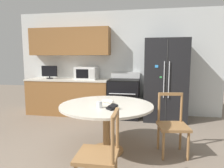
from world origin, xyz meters
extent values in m
plane|color=gray|center=(0.00, 0.00, 0.00)|extent=(14.00, 14.00, 0.00)
cube|color=silver|center=(0.00, 2.65, 1.30)|extent=(5.20, 0.10, 2.60)
cube|color=#936033|center=(-1.16, 2.43, 1.84)|extent=(2.07, 0.34, 0.68)
cube|color=#936033|center=(-1.16, 2.29, 0.43)|extent=(2.07, 0.62, 0.86)
cube|color=beige|center=(-1.16, 2.29, 0.88)|extent=(2.10, 0.64, 0.03)
cube|color=black|center=(1.21, 2.23, 0.93)|extent=(0.94, 0.70, 1.85)
cube|color=#333333|center=(1.21, 1.88, 0.93)|extent=(0.01, 0.01, 1.78)
cylinder|color=silver|center=(1.16, 1.86, 0.97)|extent=(0.02, 0.02, 0.78)
cylinder|color=silver|center=(1.26, 1.86, 0.97)|extent=(0.02, 0.02, 0.78)
cube|color=#3FB259|center=(1.09, 1.87, 1.03)|extent=(0.05, 0.01, 0.04)
cube|color=#338CD8|center=(0.99, 1.87, 1.25)|extent=(0.07, 0.02, 0.05)
cube|color=black|center=(1.48, 1.87, 0.69)|extent=(0.06, 0.02, 0.05)
cube|color=black|center=(0.26, 2.26, 0.45)|extent=(0.73, 0.64, 0.90)
cube|color=black|center=(0.26, 1.94, 0.36)|extent=(0.52, 0.01, 0.40)
cylinder|color=silver|center=(0.26, 1.91, 0.63)|extent=(0.59, 0.02, 0.02)
cube|color=black|center=(0.26, 2.26, 0.91)|extent=(0.73, 0.64, 0.02)
cube|color=white|center=(0.26, 2.55, 1.00)|extent=(0.73, 0.06, 0.16)
cube|color=white|center=(-0.69, 2.32, 1.05)|extent=(0.53, 0.39, 0.31)
cube|color=black|center=(-0.74, 2.12, 1.05)|extent=(0.31, 0.01, 0.22)
cube|color=silver|center=(-0.50, 2.12, 1.05)|extent=(0.11, 0.01, 0.22)
cylinder|color=black|center=(-1.69, 2.31, 0.91)|extent=(0.16, 0.16, 0.02)
cylinder|color=black|center=(-1.69, 2.31, 0.94)|extent=(0.03, 0.03, 0.04)
cube|color=black|center=(-1.69, 2.31, 1.10)|extent=(0.41, 0.05, 0.27)
cylinder|color=beige|center=(0.21, 0.41, 0.72)|extent=(1.40, 1.40, 0.03)
cylinder|color=#9E7042|center=(0.21, 0.41, 0.37)|extent=(0.11, 0.11, 0.68)
cylinder|color=#9E7042|center=(0.21, 0.41, 0.01)|extent=(0.52, 0.52, 0.03)
cube|color=#9E7042|center=(0.32, -0.57, 0.43)|extent=(0.43, 0.43, 0.04)
cylinder|color=#9E7042|center=(0.14, -0.41, 0.21)|extent=(0.04, 0.04, 0.41)
cylinder|color=#9E7042|center=(0.48, -0.40, 0.21)|extent=(0.04, 0.04, 0.41)
cylinder|color=#9E7042|center=(0.51, -0.74, 0.68)|extent=(0.04, 0.04, 0.45)
cylinder|color=#9E7042|center=(0.50, -0.40, 0.68)|extent=(0.04, 0.04, 0.45)
cube|color=#9E7042|center=(0.50, -0.57, 0.88)|extent=(0.04, 0.35, 0.04)
cube|color=#9E7042|center=(1.20, 0.47, 0.43)|extent=(0.48, 0.48, 0.04)
cylinder|color=#9E7042|center=(1.39, 0.33, 0.21)|extent=(0.04, 0.04, 0.41)
cylinder|color=#9E7042|center=(1.05, 0.28, 0.21)|extent=(0.04, 0.04, 0.41)
cylinder|color=#9E7042|center=(1.34, 0.67, 0.21)|extent=(0.04, 0.04, 0.41)
cylinder|color=#9E7042|center=(1.00, 0.62, 0.21)|extent=(0.04, 0.04, 0.41)
cylinder|color=#9E7042|center=(1.34, 0.69, 0.68)|extent=(0.04, 0.04, 0.45)
cylinder|color=#9E7042|center=(1.00, 0.63, 0.68)|extent=(0.04, 0.04, 0.45)
cube|color=#9E7042|center=(1.17, 0.66, 0.88)|extent=(0.35, 0.09, 0.04)
cylinder|color=silver|center=(0.16, 0.19, 0.78)|extent=(0.08, 0.08, 0.09)
cylinder|color=#8C4C99|center=(0.16, 0.19, 0.76)|extent=(0.07, 0.07, 0.05)
cylinder|color=silver|center=(0.22, 0.51, 0.76)|extent=(0.19, 0.13, 0.05)
cube|color=black|center=(0.34, 0.12, 0.75)|extent=(0.15, 0.15, 0.03)
cube|color=black|center=(0.36, 0.14, 0.78)|extent=(0.16, 0.15, 0.06)
camera|label=1|loc=(0.81, -2.46, 1.43)|focal=32.00mm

